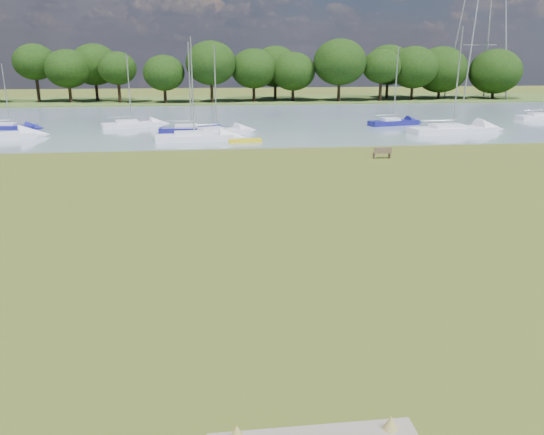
{
  "coord_description": "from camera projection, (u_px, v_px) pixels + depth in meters",
  "views": [
    {
      "loc": [
        -1.87,
        -21.36,
        7.33
      ],
      "look_at": [
        0.48,
        -2.0,
        1.38
      ],
      "focal_mm": 35.0,
      "sensor_mm": 36.0,
      "label": 1
    }
  ],
  "objects": [
    {
      "name": "ground",
      "position": [
        255.0,
        235.0,
        22.64
      ],
      "size": [
        220.0,
        220.0,
        0.0
      ],
      "primitive_type": "plane",
      "color": "brown"
    },
    {
      "name": "sailboat_5",
      "position": [
        452.0,
        128.0,
        52.27
      ],
      "size": [
        8.91,
        3.42,
        9.99
      ],
      "rotation": [
        0.0,
        0.0,
        0.12
      ],
      "color": "silver",
      "rests_on": "river"
    },
    {
      "name": "sailboat_4",
      "position": [
        131.0,
        123.0,
        56.41
      ],
      "size": [
        6.42,
        3.56,
        7.44
      ],
      "rotation": [
        0.0,
        0.0,
        0.31
      ],
      "color": "silver",
      "rests_on": "river"
    },
    {
      "name": "sailboat_6",
      "position": [
        193.0,
        135.0,
        47.53
      ],
      "size": [
        7.03,
        2.38,
        8.9
      ],
      "rotation": [
        0.0,
        0.0,
        0.06
      ],
      "color": "silver",
      "rests_on": "river"
    },
    {
      "name": "riverbank_bench",
      "position": [
        382.0,
        153.0,
        39.46
      ],
      "size": [
        1.38,
        0.42,
        0.85
      ],
      "rotation": [
        0.0,
        0.0,
        -0.01
      ],
      "color": "brown",
      "rests_on": "ground"
    },
    {
      "name": "sailboat_2",
      "position": [
        393.0,
        121.0,
        58.06
      ],
      "size": [
        5.89,
        2.95,
        8.2
      ],
      "rotation": [
        0.0,
        0.0,
        0.25
      ],
      "color": "navy",
      "rests_on": "river"
    },
    {
      "name": "kayak",
      "position": [
        245.0,
        141.0,
        46.61
      ],
      "size": [
        2.98,
        0.99,
        0.29
      ],
      "primitive_type": "cube",
      "rotation": [
        0.0,
        0.0,
        0.11
      ],
      "color": "yellow",
      "rests_on": "river"
    },
    {
      "name": "far_bank",
      "position": [
        218.0,
        101.0,
        91.0
      ],
      "size": [
        220.0,
        20.0,
        0.4
      ],
      "primitive_type": "cube",
      "color": "#4C6626",
      "rests_on": "ground"
    },
    {
      "name": "sailboat_8",
      "position": [
        191.0,
        128.0,
        52.4
      ],
      "size": [
        6.35,
        1.87,
        8.59
      ],
      "rotation": [
        0.0,
        0.0,
        -0.02
      ],
      "color": "navy",
      "rests_on": "river"
    },
    {
      "name": "sailboat_9",
      "position": [
        541.0,
        115.0,
        63.69
      ],
      "size": [
        6.26,
        2.24,
        7.8
      ],
      "rotation": [
        0.0,
        0.0,
        0.09
      ],
      "color": "silver",
      "rests_on": "river"
    },
    {
      "name": "sailboat_7",
      "position": [
        216.0,
        130.0,
        50.94
      ],
      "size": [
        6.73,
        4.37,
        8.27
      ],
      "rotation": [
        0.0,
        0.0,
        0.42
      ],
      "color": "silver",
      "rests_on": "river"
    },
    {
      "name": "sailboat_0",
      "position": [
        10.0,
        126.0,
        54.73
      ],
      "size": [
        5.17,
        1.8,
        6.57
      ],
      "rotation": [
        0.0,
        0.0,
        -0.08
      ],
      "color": "navy",
      "rests_on": "river"
    },
    {
      "name": "tree_line",
      "position": [
        158.0,
        65.0,
        84.39
      ],
      "size": [
        123.86,
        8.24,
        9.97
      ],
      "color": "black",
      "rests_on": "far_bank"
    },
    {
      "name": "river",
      "position": [
        223.0,
        121.0,
        62.52
      ],
      "size": [
        220.0,
        40.0,
        0.1
      ],
      "primitive_type": "cube",
      "color": "slate",
      "rests_on": "ground"
    }
  ]
}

